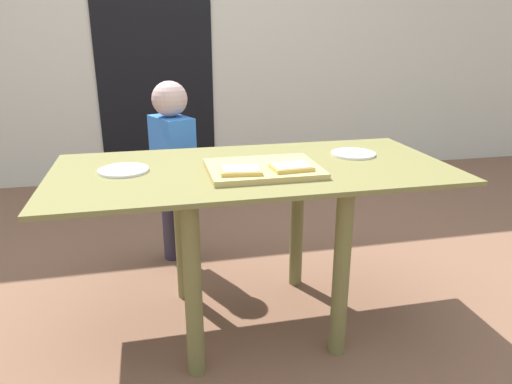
{
  "coord_description": "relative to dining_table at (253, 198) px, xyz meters",
  "views": [
    {
      "loc": [
        -0.37,
        -1.7,
        1.18
      ],
      "look_at": [
        0.01,
        0.0,
        0.58
      ],
      "focal_mm": 33.1,
      "sensor_mm": 36.0,
      "label": 1
    }
  ],
  "objects": [
    {
      "name": "ground_plane",
      "position": [
        0.0,
        0.0,
        -0.56
      ],
      "size": [
        16.0,
        16.0,
        0.0
      ],
      "primitive_type": "plane",
      "color": "brown"
    },
    {
      "name": "house_wall_back",
      "position": [
        0.0,
        2.3,
        0.82
      ],
      "size": [
        8.0,
        0.2,
        2.75
      ],
      "primitive_type": "cube",
      "color": "beige",
      "rests_on": "ground"
    },
    {
      "name": "house_door",
      "position": [
        -0.31,
        2.2,
        0.44
      ],
      "size": [
        0.9,
        0.02,
        2.0
      ],
      "primitive_type": "cube",
      "color": "black",
      "rests_on": "ground"
    },
    {
      "name": "dining_table",
      "position": [
        0.0,
        0.0,
        0.0
      ],
      "size": [
        1.51,
        0.72,
        0.69
      ],
      "color": "olive",
      "rests_on": "ground"
    },
    {
      "name": "cutting_board",
      "position": [
        0.02,
        -0.07,
        0.14
      ],
      "size": [
        0.41,
        0.31,
        0.02
      ],
      "primitive_type": "cube",
      "color": "tan",
      "rests_on": "dining_table"
    },
    {
      "name": "pizza_slice_near_right",
      "position": [
        0.11,
        -0.14,
        0.16
      ],
      "size": [
        0.15,
        0.11,
        0.02
      ],
      "color": "gold",
      "rests_on": "cutting_board"
    },
    {
      "name": "pizza_slice_near_left",
      "position": [
        -0.07,
        -0.14,
        0.16
      ],
      "size": [
        0.15,
        0.12,
        0.02
      ],
      "color": "gold",
      "rests_on": "cutting_board"
    },
    {
      "name": "plate_white_right",
      "position": [
        0.45,
        0.09,
        0.13
      ],
      "size": [
        0.18,
        0.18,
        0.01
      ],
      "primitive_type": "cylinder",
      "color": "white",
      "rests_on": "dining_table"
    },
    {
      "name": "plate_white_left",
      "position": [
        -0.48,
        0.04,
        0.13
      ],
      "size": [
        0.18,
        0.18,
        0.01
      ],
      "primitive_type": "cylinder",
      "color": "white",
      "rests_on": "dining_table"
    },
    {
      "name": "child_left",
      "position": [
        -0.27,
        0.62,
        -0.01
      ],
      "size": [
        0.23,
        0.28,
        0.96
      ],
      "color": "#362E3C",
      "rests_on": "ground"
    },
    {
      "name": "garden_hose_coil",
      "position": [
        2.06,
        1.61,
        -0.54
      ],
      "size": [
        0.38,
        0.38,
        0.03
      ],
      "primitive_type": "cylinder",
      "color": "#20BA74",
      "rests_on": "ground"
    }
  ]
}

